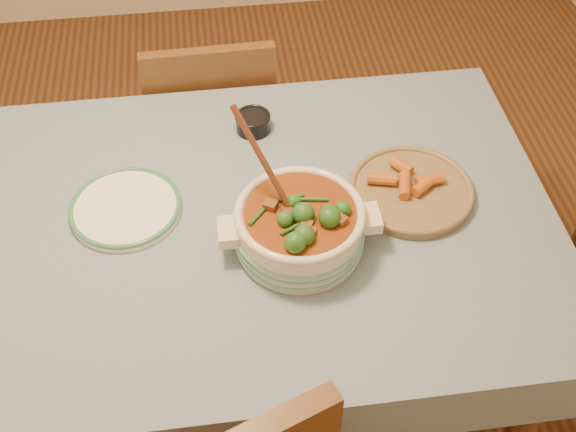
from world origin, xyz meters
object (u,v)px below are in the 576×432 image
Objects in this scene: chair_far at (213,126)px; white_plate at (126,208)px; dining_table at (225,245)px; fried_plate at (411,189)px; stew_casserole at (299,224)px; condiment_bowl at (253,122)px.

white_plate is at bearing 67.58° from chair_far.
dining_table is at bearing 88.72° from chair_far.
chair_far is at bearing 126.61° from fried_plate.
chair_far reaches higher than fried_plate.
white_plate is (-0.24, 0.07, 0.10)m from dining_table.
white_plate is at bearing 164.27° from dining_table.
chair_far is (-0.00, 0.69, -0.17)m from dining_table.
condiment_bowl is (-0.07, 0.44, -0.05)m from stew_casserole.
stew_casserole reaches higher than fried_plate.
chair_far is at bearing 102.71° from stew_casserole.
condiment_bowl is 0.47m from chair_far.
stew_casserole is 1.05× the size of fried_plate.
fried_plate is (0.49, 0.03, 0.11)m from dining_table.
white_plate is (-0.42, 0.17, -0.06)m from stew_casserole.
dining_table is at bearing 149.78° from stew_casserole.
white_plate is 0.80× the size of fried_plate.
condiment_bowl is (0.35, 0.27, 0.02)m from white_plate.
condiment_bowl reaches higher than dining_table.
chair_far reaches higher than condiment_bowl.
stew_casserole is at bearing -22.27° from white_plate.
condiment_bowl is at bearing 98.56° from stew_casserole.
white_plate reaches higher than dining_table.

